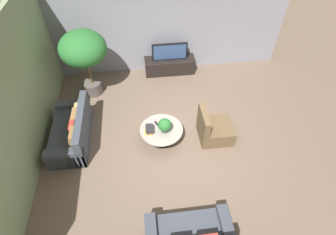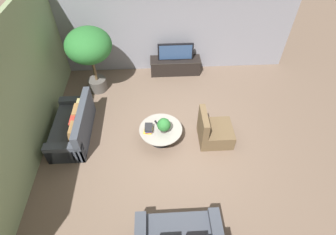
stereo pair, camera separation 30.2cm
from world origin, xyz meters
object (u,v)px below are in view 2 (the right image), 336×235
(television, at_px, (176,52))
(armchair_wicker, at_px, (213,132))
(media_console, at_px, (175,66))
(couch_by_wall, at_px, (74,127))
(potted_palm_tall, at_px, (89,48))
(potted_plant_tabletop, at_px, (164,125))
(coffee_table, at_px, (161,132))

(television, relative_size, armchair_wicker, 1.26)
(media_console, xyz_separation_m, couch_by_wall, (-2.70, -2.50, 0.03))
(armchair_wicker, bearing_deg, television, 14.35)
(couch_by_wall, xyz_separation_m, potted_palm_tall, (0.34, 1.78, 1.10))
(couch_by_wall, height_order, potted_plant_tabletop, couch_by_wall)
(coffee_table, xyz_separation_m, potted_palm_tall, (-1.80, 2.05, 1.12))
(television, xyz_separation_m, coffee_table, (-0.56, -2.77, -0.48))
(coffee_table, xyz_separation_m, couch_by_wall, (-2.14, 0.27, 0.01))
(television, relative_size, coffee_table, 1.05)
(television, relative_size, potted_plant_tabletop, 2.89)
(potted_plant_tabletop, bearing_deg, potted_palm_tall, 131.37)
(media_console, distance_m, armchair_wicker, 2.92)
(couch_by_wall, bearing_deg, media_console, 132.83)
(television, bearing_deg, coffee_table, -101.40)
(armchair_wicker, distance_m, potted_plant_tabletop, 1.25)
(potted_palm_tall, relative_size, potted_plant_tabletop, 5.18)
(armchair_wicker, bearing_deg, coffee_table, 87.54)
(television, distance_m, couch_by_wall, 3.71)
(media_console, bearing_deg, coffee_table, -101.39)
(potted_plant_tabletop, bearing_deg, couch_by_wall, 171.15)
(media_console, height_order, television, television)
(media_console, relative_size, potted_palm_tall, 0.81)
(armchair_wicker, bearing_deg, potted_plant_tabletop, 90.77)
(armchair_wicker, height_order, potted_plant_tabletop, armchair_wicker)
(couch_by_wall, height_order, armchair_wicker, armchair_wicker)
(coffee_table, bearing_deg, potted_plant_tabletop, -43.85)
(media_console, distance_m, couch_by_wall, 3.68)
(media_console, relative_size, coffee_table, 1.52)
(media_console, distance_m, television, 0.50)
(coffee_table, bearing_deg, couch_by_wall, 172.72)
(coffee_table, height_order, couch_by_wall, couch_by_wall)
(potted_palm_tall, bearing_deg, armchair_wicker, -34.40)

